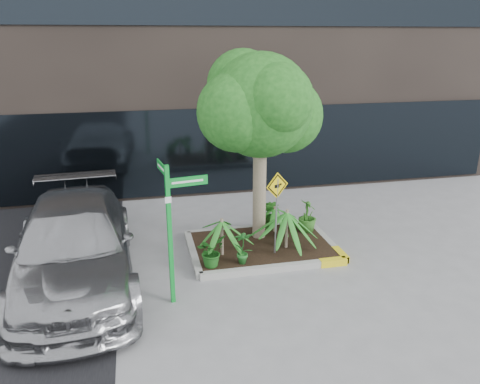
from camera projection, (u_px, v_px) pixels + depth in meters
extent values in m
plane|color=gray|center=(256.00, 256.00, 10.55)|extent=(80.00, 80.00, 0.00)
cube|color=#9E9E99|center=(250.00, 229.00, 11.86)|extent=(3.20, 0.15, 0.15)
cube|color=#9E9E99|center=(275.00, 268.00, 9.82)|extent=(3.20, 0.15, 0.15)
cube|color=#9E9E99|center=(193.00, 253.00, 10.51)|extent=(0.15, 2.20, 0.15)
cube|color=#9E9E99|center=(326.00, 240.00, 11.18)|extent=(0.15, 2.20, 0.15)
cube|color=yellow|center=(333.00, 262.00, 10.09)|extent=(0.60, 0.17, 0.15)
cube|color=black|center=(262.00, 245.00, 10.83)|extent=(3.05, 2.05, 0.06)
cylinder|color=gray|center=(259.00, 185.00, 10.83)|extent=(0.31, 0.31, 2.89)
cylinder|color=gray|center=(264.00, 140.00, 10.52)|extent=(0.55, 0.15, 0.94)
sphere|color=#1A5117|center=(261.00, 105.00, 10.25)|extent=(2.31, 2.31, 2.31)
sphere|color=#1A5117|center=(285.00, 115.00, 10.75)|extent=(1.73, 1.73, 1.73)
sphere|color=#1A5117|center=(237.00, 112.00, 9.98)|extent=(1.73, 1.73, 1.73)
sphere|color=#1A5117|center=(277.00, 100.00, 9.70)|extent=(1.54, 1.54, 1.54)
sphere|color=#1A5117|center=(243.00, 86.00, 10.52)|extent=(1.64, 1.64, 1.64)
cylinder|color=gray|center=(287.00, 228.00, 10.50)|extent=(0.07, 0.07, 0.92)
cylinder|color=gray|center=(222.00, 237.00, 10.16)|extent=(0.07, 0.07, 0.84)
cylinder|color=gray|center=(275.00, 219.00, 11.42)|extent=(0.07, 0.07, 0.64)
imported|color=#9FA0A3|center=(74.00, 245.00, 9.20)|extent=(2.61, 5.68, 1.61)
imported|color=#195117|center=(211.00, 251.00, 9.69)|extent=(0.83, 0.83, 0.65)
imported|color=#2C651E|center=(307.00, 216.00, 11.41)|extent=(0.51, 0.51, 0.81)
imported|color=#206723|center=(243.00, 247.00, 9.78)|extent=(0.43, 0.43, 0.76)
imported|color=#26681E|center=(270.00, 214.00, 11.55)|extent=(0.60, 0.60, 0.77)
cube|color=#0E9D2E|center=(170.00, 237.00, 8.32)|extent=(0.09, 0.09, 2.64)
cube|color=#0E9D2E|center=(187.00, 181.00, 8.14)|extent=(0.73, 0.14, 0.17)
cube|color=#0E9D2E|center=(162.00, 168.00, 8.27)|extent=(0.14, 0.73, 0.17)
cube|color=white|center=(188.00, 182.00, 8.12)|extent=(0.56, 0.09, 0.04)
cube|color=white|center=(161.00, 168.00, 8.26)|extent=(0.09, 0.56, 0.04)
cube|color=white|center=(168.00, 200.00, 8.06)|extent=(0.11, 0.02, 0.11)
cylinder|color=slate|center=(276.00, 217.00, 10.09)|extent=(0.07, 0.09, 1.71)
cube|color=yellow|center=(277.00, 185.00, 9.85)|extent=(0.54, 0.22, 0.57)
cube|color=black|center=(277.00, 186.00, 9.84)|extent=(0.48, 0.19, 0.51)
cube|color=yellow|center=(277.00, 186.00, 9.83)|extent=(0.40, 0.16, 0.43)
cube|color=black|center=(277.00, 186.00, 9.83)|extent=(0.13, 0.05, 0.08)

